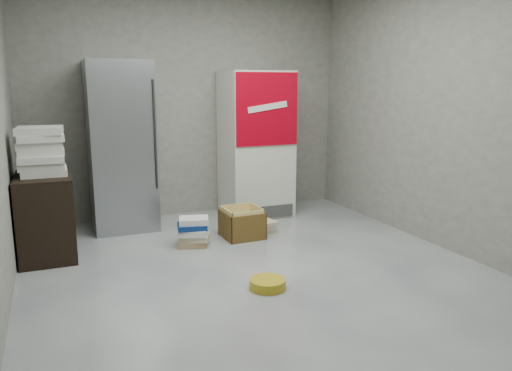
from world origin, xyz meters
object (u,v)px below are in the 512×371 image
Objects in this scene: wood_shelf at (46,216)px; cardboard_box at (242,225)px; steel_fridge at (121,146)px; phonebook_stack_main at (193,232)px; coke_cooler at (256,144)px.

wood_shelf reaches higher than cardboard_box.
steel_fridge is 4.91× the size of phonebook_stack_main.
cardboard_box is at bearing 27.12° from phonebook_stack_main.
phonebook_stack_main is 0.58m from cardboard_box.
steel_fridge reaches higher than cardboard_box.
wood_shelf is at bearing -172.11° from phonebook_stack_main.
coke_cooler is 4.24× the size of cardboard_box.
steel_fridge is 1.65m from cardboard_box.
cardboard_box is (1.96, -0.16, -0.26)m from wood_shelf.
steel_fridge reaches higher than wood_shelf.
cardboard_box is (1.13, -0.89, -0.81)m from steel_fridge.
phonebook_stack_main is (1.38, -0.25, -0.25)m from wood_shelf.
steel_fridge is 1.38m from phonebook_stack_main.
steel_fridge is at bearing 139.52° from cardboard_box.
cardboard_box is at bearing -4.63° from wood_shelf.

